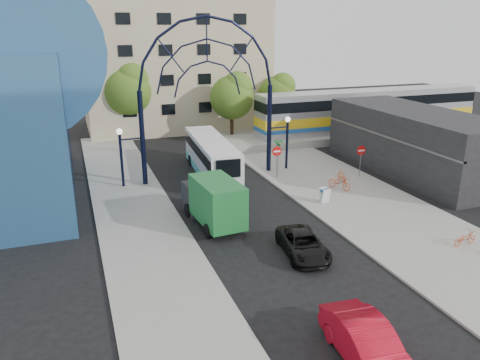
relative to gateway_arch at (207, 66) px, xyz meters
name	(u,v)px	position (x,y,z in m)	size (l,w,h in m)	color
ground	(287,257)	(0.00, -14.00, -8.56)	(120.00, 120.00, 0.00)	black
sidewalk_east	(372,209)	(8.00, -10.00, -8.50)	(8.00, 56.00, 0.12)	gray
plaza_west	(142,229)	(-6.50, -8.00, -8.50)	(5.00, 50.00, 0.12)	gray
gateway_arch	(207,66)	(0.00, 0.00, 0.00)	(13.64, 0.44, 12.10)	black
stop_sign	(277,154)	(4.80, -2.00, -6.56)	(0.80, 0.07, 2.50)	slate
do_not_enter_sign	(361,154)	(11.00, -4.00, -6.58)	(0.76, 0.07, 2.48)	slate
street_name_sign	(278,150)	(5.20, -1.40, -6.43)	(0.70, 0.70, 2.80)	slate
sandwich_board	(325,194)	(5.60, -8.02, -7.81)	(0.55, 0.61, 0.99)	white
commercial_block_east	(415,142)	(16.00, -4.00, -6.06)	(6.00, 16.00, 5.00)	black
apartment_block	(173,65)	(2.00, 20.97, -1.55)	(20.00, 12.10, 14.00)	#C6AA8A
train_platform	(367,133)	(20.00, 8.00, -8.16)	(32.00, 5.00, 0.80)	gray
train_car	(369,110)	(20.00, 8.00, -5.66)	(25.10, 3.05, 4.20)	#B7B7BC
tree_north_a	(233,95)	(6.12, 11.93, -3.95)	(4.48, 4.48, 7.00)	#382314
tree_north_b	(128,88)	(-3.88, 15.93, -3.29)	(5.12, 5.12, 8.00)	#382314
tree_north_c	(278,93)	(12.12, 13.93, -4.28)	(4.16, 4.16, 6.50)	#382314
city_bus	(212,157)	(0.38, 0.66, -7.03)	(3.13, 10.77, 2.92)	white
green_truck	(213,201)	(-2.32, -8.53, -7.10)	(2.59, 5.91, 2.91)	black
black_suv	(303,244)	(0.88, -14.04, -7.96)	(1.97, 4.27, 1.19)	black
red_sedan	(368,345)	(-0.85, -22.22, -7.78)	(1.64, 4.70, 1.55)	#B70B1F
bike_near_a	(339,183)	(7.96, -6.00, -7.96)	(0.63, 1.82, 0.96)	#EF5B2F
bike_near_b	(342,176)	(9.03, -4.59, -7.99)	(0.42, 1.49, 0.90)	#FA6532
bike_far_c	(465,238)	(9.48, -16.20, -8.04)	(0.53, 1.51, 0.79)	#D15629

